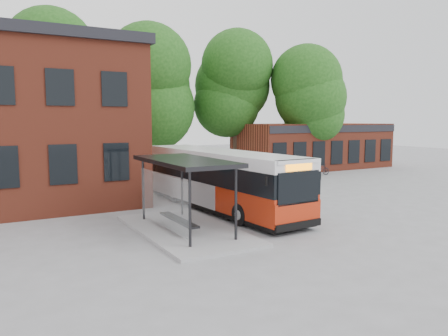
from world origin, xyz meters
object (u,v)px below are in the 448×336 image
bus_shelter (185,195)px  bicycle_0 (257,172)px  bicycle_2 (277,171)px  bicycle_6 (310,171)px  bicycle_4 (283,170)px  bicycle_extra_0 (307,167)px  bicycle_7 (321,169)px  bicycle_3 (280,172)px  city_bus (220,180)px  bicycle_1 (272,174)px  bicycle_5 (302,168)px

bus_shelter → bicycle_0: bearing=46.3°
bicycle_2 → bicycle_6: (2.78, -0.56, -0.07)m
bicycle_4 → bicycle_6: size_ratio=1.14×
bicycle_2 → bicycle_4: (1.01, 0.62, -0.01)m
bicycle_4 → bicycle_extra_0: (2.58, 0.11, 0.05)m
bicycle_4 → bicycle_7: 3.06m
bus_shelter → bicycle_4: size_ratio=3.97×
bicycle_2 → bicycle_7: 3.85m
bus_shelter → bicycle_6: (15.44, 10.60, -1.05)m
bicycle_3 → bicycle_6: (2.63, -0.36, -0.05)m
city_bus → bicycle_6: (12.22, 7.56, -1.04)m
city_bus → bicycle_2: bearing=37.3°
bicycle_4 → city_bus: bearing=154.5°
bicycle_1 → bicycle_7: bearing=-65.9°
bicycle_0 → bicycle_1: size_ratio=1.12×
bicycle_1 → bicycle_4: 2.91m
city_bus → bicycle_3: (9.59, 7.92, -0.99)m
bicycle_2 → bicycle_7: bearing=-98.5°
bicycle_5 → bicycle_7: 1.48m
bicycle_0 → bus_shelter: bearing=160.0°
bicycle_7 → bicycle_4: bearing=70.6°
bicycle_2 → bicycle_1: bearing=133.4°
bicycle_1 → bicycle_5: bearing=-49.8°
bicycle_1 → bus_shelter: bearing=149.9°
city_bus → bicycle_3: bearing=36.1°
bicycle_5 → bicycle_7: bicycle_5 is taller
bicycle_0 → bicycle_1: (0.23, -1.65, 0.01)m
city_bus → bicycle_7: size_ratio=7.28×
bicycle_0 → bicycle_4: (2.53, 0.12, -0.03)m
bicycle_4 → bicycle_6: bicycle_4 is taller
bicycle_1 → bicycle_6: bicycle_1 is taller
bicycle_5 → bicycle_3: bearing=90.9°
bus_shelter → bicycle_6: size_ratio=4.54×
bicycle_5 → bicycle_extra_0: (0.72, 0.23, -0.01)m
bicycle_2 → bicycle_5: (2.87, 0.50, 0.06)m
bicycle_2 → bicycle_0: bearing=73.4°
bicycle_2 → bicycle_3: 0.26m
bus_shelter → bicycle_1: size_ratio=4.14×
bicycle_7 → bicycle_extra_0: bearing=13.2°
bicycle_5 → bicycle_extra_0: size_ratio=1.03×
bus_shelter → city_bus: size_ratio=0.62×
city_bus → bicycle_5: 15.06m
bicycle_0 → bicycle_2: bearing=-84.3°
bicycle_2 → bicycle_4: bicycle_2 is taller
bicycle_7 → bicycle_2: bearing=85.4°
bicycle_0 → bicycle_2: size_ratio=1.06×
bicycle_2 → bicycle_3: bearing=-142.5°
bicycle_1 → bicycle_4: (2.31, 1.78, -0.05)m
bicycle_0 → city_bus: bearing=161.1°
bicycle_4 → bicycle_5: bearing=-69.2°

